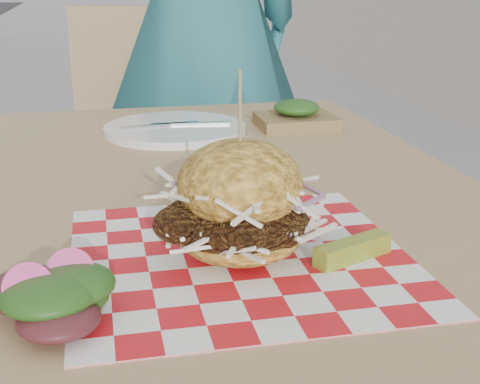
{
  "coord_description": "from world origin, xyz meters",
  "views": [
    {
      "loc": [
        -0.42,
        -0.93,
        1.05
      ],
      "look_at": [
        -0.28,
        -0.28,
        0.82
      ],
      "focal_mm": 50.0,
      "sensor_mm": 36.0,
      "label": 1
    }
  ],
  "objects_px": {
    "patio_table": "(205,239)",
    "patio_chair": "(162,155)",
    "diner": "(204,18)",
    "sandwich": "(240,207)"
  },
  "relations": [
    {
      "from": "patio_table",
      "to": "patio_chair",
      "type": "xyz_separation_m",
      "value": [
        0.03,
        0.91,
        -0.12
      ]
    },
    {
      "from": "diner",
      "to": "sandwich",
      "type": "xyz_separation_m",
      "value": [
        -0.17,
        -1.25,
        -0.11
      ]
    },
    {
      "from": "diner",
      "to": "sandwich",
      "type": "bearing_deg",
      "value": 67.03
    },
    {
      "from": "patio_chair",
      "to": "sandwich",
      "type": "xyz_separation_m",
      "value": [
        -0.03,
        -1.16,
        0.26
      ]
    },
    {
      "from": "patio_chair",
      "to": "patio_table",
      "type": "bearing_deg",
      "value": -76.22
    },
    {
      "from": "sandwich",
      "to": "diner",
      "type": "bearing_deg",
      "value": 82.44
    },
    {
      "from": "diner",
      "to": "patio_table",
      "type": "xyz_separation_m",
      "value": [
        -0.17,
        -1.01,
        -0.24
      ]
    },
    {
      "from": "patio_table",
      "to": "patio_chair",
      "type": "height_order",
      "value": "patio_chair"
    },
    {
      "from": "patio_table",
      "to": "patio_chair",
      "type": "distance_m",
      "value": 0.92
    },
    {
      "from": "diner",
      "to": "patio_table",
      "type": "distance_m",
      "value": 1.05
    }
  ]
}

